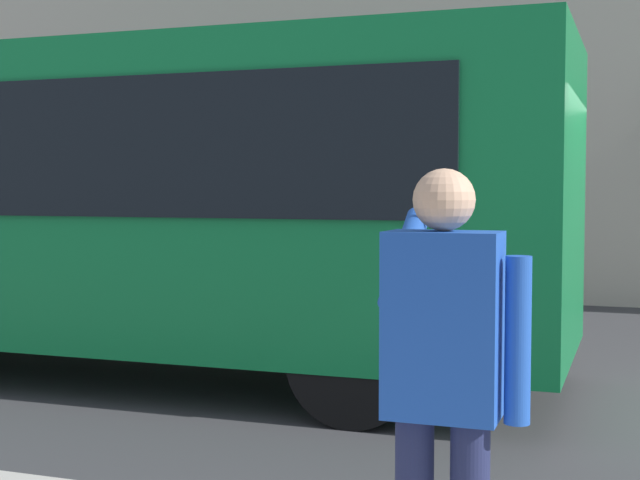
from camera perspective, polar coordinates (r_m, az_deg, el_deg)
The scene contains 3 objects.
ground_plane at distance 7.96m, azimuth 13.95°, elevation -9.71°, with size 60.00×60.00×0.00m, color #38383A.
red_bus at distance 8.97m, azimuth -14.40°, elevation 2.60°, with size 9.05×2.54×3.08m.
pedestrian_photographer at distance 3.26m, azimuth 7.83°, elevation -8.06°, with size 0.53×0.52×1.70m.
Camera 1 is at (-0.74, 7.72, 1.78)m, focal length 50.80 mm.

